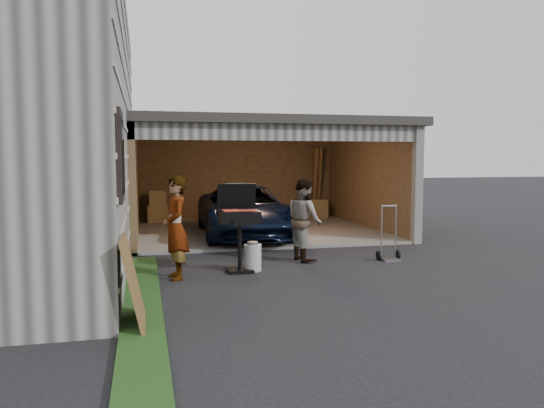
{
  "coord_description": "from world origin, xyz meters",
  "views": [
    {
      "loc": [
        -2.21,
        -7.43,
        1.98
      ],
      "look_at": [
        0.04,
        1.79,
        1.15
      ],
      "focal_mm": 35.0,
      "sensor_mm": 36.0,
      "label": 1
    }
  ],
  "objects_px": {
    "man": "(304,220)",
    "woman": "(176,228)",
    "minivan": "(245,213)",
    "plywood_panel": "(133,283)",
    "hand_truck": "(389,250)",
    "propane_tank": "(253,258)",
    "bbq_grill": "(239,220)"
  },
  "relations": [
    {
      "from": "man",
      "to": "hand_truck",
      "type": "xyz_separation_m",
      "value": [
        1.6,
        -0.39,
        -0.59
      ]
    },
    {
      "from": "bbq_grill",
      "to": "propane_tank",
      "type": "bearing_deg",
      "value": -2.6
    },
    {
      "from": "minivan",
      "to": "plywood_panel",
      "type": "bearing_deg",
      "value": -108.95
    },
    {
      "from": "bbq_grill",
      "to": "man",
      "type": "bearing_deg",
      "value": 26.4
    },
    {
      "from": "woman",
      "to": "propane_tank",
      "type": "bearing_deg",
      "value": 95.7
    },
    {
      "from": "man",
      "to": "hand_truck",
      "type": "bearing_deg",
      "value": -112.7
    },
    {
      "from": "minivan",
      "to": "bbq_grill",
      "type": "bearing_deg",
      "value": -99.64
    },
    {
      "from": "bbq_grill",
      "to": "propane_tank",
      "type": "height_order",
      "value": "bbq_grill"
    },
    {
      "from": "bbq_grill",
      "to": "hand_truck",
      "type": "xyz_separation_m",
      "value": [
        3.0,
        0.31,
        -0.7
      ]
    },
    {
      "from": "bbq_grill",
      "to": "propane_tank",
      "type": "distance_m",
      "value": 0.71
    },
    {
      "from": "woman",
      "to": "hand_truck",
      "type": "relative_size",
      "value": 1.57
    },
    {
      "from": "hand_truck",
      "to": "minivan",
      "type": "bearing_deg",
      "value": 122.61
    },
    {
      "from": "woman",
      "to": "plywood_panel",
      "type": "relative_size",
      "value": 1.56
    },
    {
      "from": "minivan",
      "to": "hand_truck",
      "type": "height_order",
      "value": "minivan"
    },
    {
      "from": "bbq_grill",
      "to": "propane_tank",
      "type": "relative_size",
      "value": 3.29
    },
    {
      "from": "minivan",
      "to": "plywood_panel",
      "type": "distance_m",
      "value": 6.95
    },
    {
      "from": "propane_tank",
      "to": "plywood_panel",
      "type": "relative_size",
      "value": 0.43
    },
    {
      "from": "man",
      "to": "hand_truck",
      "type": "height_order",
      "value": "man"
    },
    {
      "from": "plywood_panel",
      "to": "propane_tank",
      "type": "bearing_deg",
      "value": 54.26
    },
    {
      "from": "minivan",
      "to": "man",
      "type": "bearing_deg",
      "value": -76.28
    },
    {
      "from": "propane_tank",
      "to": "hand_truck",
      "type": "bearing_deg",
      "value": 6.52
    },
    {
      "from": "minivan",
      "to": "plywood_panel",
      "type": "relative_size",
      "value": 4.13
    },
    {
      "from": "minivan",
      "to": "propane_tank",
      "type": "distance_m",
      "value": 3.79
    },
    {
      "from": "plywood_panel",
      "to": "minivan",
      "type": "bearing_deg",
      "value": 68.6
    },
    {
      "from": "man",
      "to": "bbq_grill",
      "type": "relative_size",
      "value": 1.04
    },
    {
      "from": "propane_tank",
      "to": "plywood_panel",
      "type": "bearing_deg",
      "value": -125.74
    },
    {
      "from": "propane_tank",
      "to": "hand_truck",
      "type": "distance_m",
      "value": 2.79
    },
    {
      "from": "man",
      "to": "minivan",
      "type": "bearing_deg",
      "value": 2.24
    },
    {
      "from": "woman",
      "to": "propane_tank",
      "type": "distance_m",
      "value": 1.5
    },
    {
      "from": "bbq_grill",
      "to": "plywood_panel",
      "type": "distance_m",
      "value": 3.28
    },
    {
      "from": "man",
      "to": "woman",
      "type": "bearing_deg",
      "value": 103.08
    },
    {
      "from": "woman",
      "to": "plywood_panel",
      "type": "xyz_separation_m",
      "value": [
        -0.64,
        -2.43,
        -0.31
      ]
    }
  ]
}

